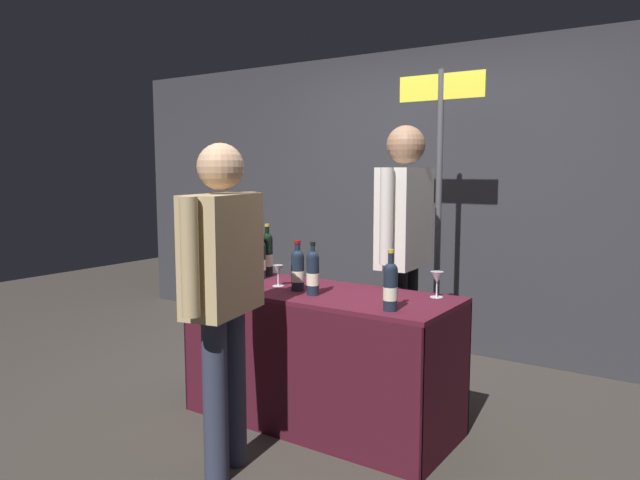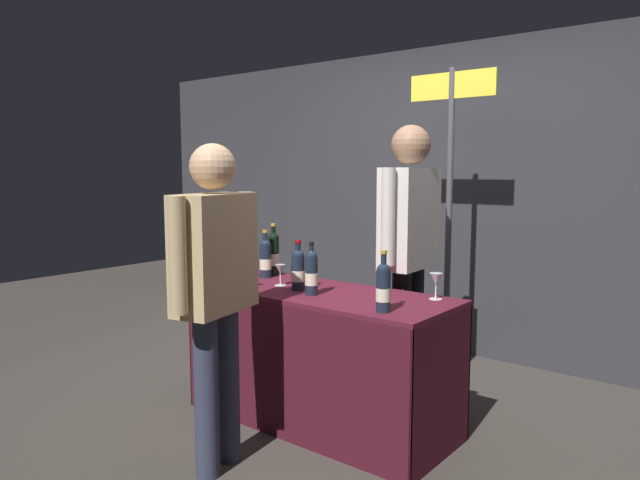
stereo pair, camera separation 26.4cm
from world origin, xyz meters
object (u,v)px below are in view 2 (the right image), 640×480
at_px(tasting_table, 320,334).
at_px(wine_glass_near_vendor, 436,280).
at_px(booth_signpost, 450,186).
at_px(display_bottle_0, 311,272).
at_px(featured_wine_bottle, 383,287).
at_px(vendor_presenter, 409,236).
at_px(taster_foreground_right, 215,277).
at_px(flower_vase, 232,264).
at_px(wine_glass_mid, 280,270).
at_px(wine_glass_near_taster, 246,270).

xyz_separation_m(tasting_table, wine_glass_near_vendor, (0.63, 0.22, 0.36)).
relative_size(wine_glass_near_vendor, booth_signpost, 0.07).
bearing_deg(display_bottle_0, featured_wine_bottle, -9.59).
height_order(display_bottle_0, vendor_presenter, vendor_presenter).
bearing_deg(taster_foreground_right, flower_vase, 29.27).
xyz_separation_m(vendor_presenter, booth_signpost, (-0.01, 0.56, 0.30)).
xyz_separation_m(tasting_table, booth_signpost, (0.25, 1.14, 0.85)).
height_order(wine_glass_near_vendor, booth_signpost, booth_signpost).
relative_size(tasting_table, vendor_presenter, 0.90).
height_order(featured_wine_bottle, taster_foreground_right, taster_foreground_right).
distance_m(wine_glass_mid, booth_signpost, 1.37).
xyz_separation_m(display_bottle_0, wine_glass_mid, (-0.32, 0.09, -0.04)).
xyz_separation_m(featured_wine_bottle, vendor_presenter, (-0.31, 0.78, 0.16)).
distance_m(display_bottle_0, wine_glass_near_taster, 0.44).
height_order(display_bottle_0, wine_glass_near_taster, display_bottle_0).
xyz_separation_m(wine_glass_near_vendor, taster_foreground_right, (-0.69, -0.97, 0.08)).
xyz_separation_m(wine_glass_near_vendor, booth_signpost, (-0.38, 0.92, 0.48)).
xyz_separation_m(display_bottle_0, vendor_presenter, (0.23, 0.69, 0.16)).
bearing_deg(display_bottle_0, taster_foreground_right, -97.71).
distance_m(tasting_table, booth_signpost, 1.44).
height_order(vendor_presenter, booth_signpost, booth_signpost).
distance_m(flower_vase, vendor_presenter, 1.13).
relative_size(display_bottle_0, taster_foreground_right, 0.19).
bearing_deg(vendor_presenter, booth_signpost, 177.27).
bearing_deg(featured_wine_bottle, taster_foreground_right, -138.63).
bearing_deg(vendor_presenter, display_bottle_0, -21.46).
height_order(featured_wine_bottle, display_bottle_0, featured_wine_bottle).
relative_size(wine_glass_near_taster, vendor_presenter, 0.08).
distance_m(display_bottle_0, vendor_presenter, 0.75).
height_order(wine_glass_mid, wine_glass_near_taster, wine_glass_near_taster).
xyz_separation_m(featured_wine_bottle, flower_vase, (-1.19, 0.09, -0.02)).
xyz_separation_m(wine_glass_near_vendor, vendor_presenter, (-0.38, 0.36, 0.18)).
bearing_deg(booth_signpost, tasting_table, -102.22).
bearing_deg(vendor_presenter, taster_foreground_right, -16.58).
xyz_separation_m(wine_glass_near_taster, flower_vase, (-0.22, 0.10, -0.00)).
bearing_deg(vendor_presenter, wine_glass_mid, -45.32).
bearing_deg(booth_signpost, wine_glass_near_vendor, -67.33).
distance_m(display_bottle_0, taster_foreground_right, 0.64).
relative_size(display_bottle_0, vendor_presenter, 0.17).
xyz_separation_m(wine_glass_near_taster, taster_foreground_right, (0.35, -0.54, 0.07)).
height_order(tasting_table, wine_glass_near_vendor, wine_glass_near_vendor).
bearing_deg(wine_glass_near_taster, wine_glass_near_vendor, 22.22).
bearing_deg(wine_glass_near_taster, vendor_presenter, 50.01).
distance_m(tasting_table, taster_foreground_right, 0.87).
height_order(display_bottle_0, flower_vase, flower_vase).
xyz_separation_m(wine_glass_mid, flower_vase, (-0.34, -0.09, 0.01)).
relative_size(featured_wine_bottle, display_bottle_0, 1.03).
relative_size(display_bottle_0, wine_glass_near_vendor, 2.09).
height_order(wine_glass_near_taster, booth_signpost, booth_signpost).
bearing_deg(taster_foreground_right, vendor_presenter, -25.54).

